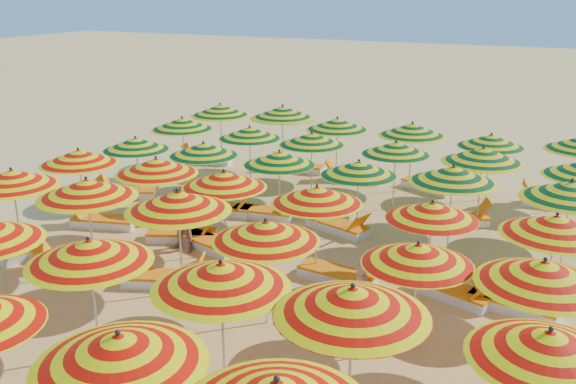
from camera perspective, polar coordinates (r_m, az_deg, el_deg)
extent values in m
plane|color=#EABA68|center=(14.78, -0.84, -6.45)|extent=(120.00, 120.00, 0.00)
cone|color=#D96C00|center=(8.06, -14.76, -13.40)|extent=(2.57, 2.57, 0.40)
sphere|color=black|center=(7.95, -14.90, -11.97)|extent=(0.07, 0.07, 0.07)
sphere|color=black|center=(6.81, -1.01, -16.26)|extent=(0.07, 0.07, 0.07)
cylinder|color=silver|center=(11.38, -16.84, -9.27)|extent=(0.04, 0.04, 2.09)
cone|color=#D96C00|center=(11.01, -17.26, -5.06)|extent=(2.33, 2.33, 0.40)
sphere|color=black|center=(10.93, -17.37, -3.95)|extent=(0.07, 0.07, 0.07)
cylinder|color=silver|center=(10.08, -5.81, -12.15)|extent=(0.04, 0.04, 2.12)
cone|color=#D96C00|center=(9.66, -5.98, -7.42)|extent=(2.72, 2.72, 0.40)
sphere|color=black|center=(9.56, -6.03, -6.16)|extent=(0.07, 0.07, 0.07)
cylinder|color=silver|center=(9.28, 5.55, -14.84)|extent=(0.04, 0.04, 2.18)
cone|color=#D96C00|center=(8.80, 5.74, -9.66)|extent=(2.84, 2.84, 0.41)
sphere|color=black|center=(8.70, 5.78, -8.27)|extent=(0.07, 0.07, 0.07)
cone|color=#D96C00|center=(8.70, 22.17, -12.48)|extent=(2.44, 2.44, 0.39)
sphere|color=black|center=(8.59, 22.35, -11.19)|extent=(0.07, 0.07, 0.07)
cylinder|color=silver|center=(16.03, -22.94, -1.96)|extent=(0.04, 0.04, 2.08)
cone|color=#D96C00|center=(15.77, -23.33, 1.13)|extent=(2.29, 2.29, 0.40)
sphere|color=black|center=(15.71, -23.43, 1.92)|extent=(0.07, 0.07, 0.07)
cylinder|color=silver|center=(14.54, -17.11, -3.16)|extent=(0.04, 0.04, 2.13)
cone|color=#D96C00|center=(14.25, -17.45, 0.31)|extent=(2.28, 2.28, 0.41)
sphere|color=black|center=(14.19, -17.54, 1.20)|extent=(0.07, 0.07, 0.07)
cylinder|color=silver|center=(13.26, -9.55, -4.62)|extent=(0.04, 0.04, 2.14)
cone|color=#D96C00|center=(12.94, -9.76, -0.81)|extent=(2.56, 2.56, 0.41)
sphere|color=black|center=(12.87, -9.81, 0.18)|extent=(0.07, 0.07, 0.07)
cylinder|color=silver|center=(11.95, -1.95, -7.36)|extent=(0.04, 0.04, 1.99)
cone|color=#D96C00|center=(11.61, -2.00, -3.50)|extent=(2.62, 2.62, 0.38)
sphere|color=black|center=(11.53, -2.01, -2.49)|extent=(0.07, 0.07, 0.07)
cylinder|color=silver|center=(11.38, 11.20, -9.28)|extent=(0.04, 0.04, 1.92)
cone|color=#D96C00|center=(11.03, 11.46, -5.44)|extent=(2.19, 2.19, 0.37)
sphere|color=black|center=(10.95, 11.53, -4.43)|extent=(0.06, 0.06, 0.06)
cylinder|color=silver|center=(10.94, 21.23, -10.98)|extent=(0.04, 0.04, 2.07)
cone|color=#D96C00|center=(10.56, 21.77, -6.70)|extent=(2.56, 2.56, 0.39)
sphere|color=black|center=(10.47, 21.92, -5.57)|extent=(0.07, 0.07, 0.07)
cylinder|color=silver|center=(17.66, -17.84, 0.25)|extent=(0.04, 0.04, 2.01)
cone|color=#D96C00|center=(17.43, -18.11, 2.98)|extent=(2.44, 2.44, 0.38)
sphere|color=black|center=(17.38, -18.18, 3.68)|extent=(0.07, 0.07, 0.07)
cylinder|color=silver|center=(16.20, -11.44, -0.74)|extent=(0.04, 0.04, 2.04)
cone|color=#D96C00|center=(15.94, -11.63, 2.27)|extent=(2.36, 2.36, 0.39)
sphere|color=black|center=(15.88, -11.68, 3.04)|extent=(0.07, 0.07, 0.07)
cylinder|color=silver|center=(15.04, -5.61, -2.02)|extent=(0.04, 0.04, 1.99)
cone|color=#D96C00|center=(14.77, -5.71, 1.12)|extent=(2.62, 2.62, 0.38)
sphere|color=black|center=(14.71, -5.73, 1.93)|extent=(0.07, 0.07, 0.07)
cylinder|color=silver|center=(13.93, 2.54, -3.62)|extent=(0.04, 0.04, 1.97)
cone|color=#D96C00|center=(13.64, 2.59, -0.28)|extent=(2.30, 2.30, 0.38)
sphere|color=black|center=(13.58, 2.60, 0.59)|extent=(0.07, 0.07, 0.07)
cylinder|color=silver|center=(13.54, 12.46, -4.91)|extent=(0.04, 0.04, 1.89)
cone|color=#D96C00|center=(13.25, 12.69, -1.64)|extent=(2.46, 2.46, 0.36)
sphere|color=black|center=(13.19, 12.76, -0.79)|extent=(0.06, 0.06, 0.06)
cylinder|color=silver|center=(13.12, 22.27, -6.33)|extent=(0.04, 0.04, 2.02)
cone|color=#D96C00|center=(12.80, 22.73, -2.74)|extent=(2.33, 2.33, 0.39)
sphere|color=black|center=(12.73, 22.84, -1.80)|extent=(0.07, 0.07, 0.07)
cylinder|color=silver|center=(19.20, -13.21, 1.84)|extent=(0.04, 0.04, 1.88)
cone|color=#72720A|center=(19.00, -13.38, 4.21)|extent=(2.42, 2.42, 0.36)
sphere|color=black|center=(18.95, -13.43, 4.81)|extent=(0.06, 0.06, 0.06)
cylinder|color=silver|center=(18.10, -7.41, 1.25)|extent=(0.04, 0.04, 1.91)
cone|color=#72720A|center=(17.89, -7.51, 3.79)|extent=(2.41, 2.41, 0.36)
sphere|color=black|center=(17.84, -7.54, 4.44)|extent=(0.06, 0.06, 0.06)
cylinder|color=silver|center=(17.05, -0.76, 0.33)|extent=(0.04, 0.04, 1.90)
cone|color=#72720A|center=(16.82, -0.77, 3.01)|extent=(2.44, 2.44, 0.36)
sphere|color=black|center=(16.77, -0.77, 3.70)|extent=(0.06, 0.06, 0.06)
cylinder|color=silver|center=(16.20, 6.20, -0.71)|extent=(0.04, 0.04, 1.91)
cone|color=#72720A|center=(15.96, 6.30, 2.11)|extent=(2.19, 2.19, 0.36)
sphere|color=black|center=(15.90, 6.33, 2.83)|extent=(0.06, 0.06, 0.06)
cylinder|color=silver|center=(15.57, 14.21, -1.64)|extent=(0.04, 0.04, 2.07)
cone|color=#72720A|center=(15.31, 14.46, 1.52)|extent=(2.45, 2.45, 0.39)
sphere|color=black|center=(15.25, 14.53, 2.34)|extent=(0.07, 0.07, 0.07)
cylinder|color=silver|center=(15.07, 23.42, -3.18)|extent=(0.04, 0.04, 2.11)
cone|color=#72720A|center=(14.79, 23.85, 0.13)|extent=(2.78, 2.78, 0.40)
sphere|color=black|center=(14.73, 23.96, 0.99)|extent=(0.07, 0.07, 0.07)
cylinder|color=silver|center=(21.07, -9.26, 3.69)|extent=(0.04, 0.04, 2.02)
cone|color=#72720A|center=(20.87, -9.38, 6.01)|extent=(2.11, 2.11, 0.38)
sphere|color=black|center=(20.83, -9.41, 6.61)|extent=(0.07, 0.07, 0.07)
cylinder|color=silver|center=(19.96, -3.38, 2.95)|extent=(0.04, 0.04, 1.92)
cone|color=#72720A|center=(19.76, -3.42, 5.28)|extent=(2.36, 2.36, 0.37)
sphere|color=black|center=(19.72, -3.43, 5.88)|extent=(0.06, 0.06, 0.06)
cylinder|color=silver|center=(19.01, 2.10, 2.26)|extent=(0.04, 0.04, 1.95)
cone|color=#72720A|center=(18.80, 2.13, 4.73)|extent=(2.46, 2.46, 0.37)
sphere|color=black|center=(18.75, 2.14, 5.37)|extent=(0.06, 0.06, 0.06)
cylinder|color=silver|center=(18.31, 9.43, 1.35)|extent=(0.04, 0.04, 1.91)
cone|color=#72720A|center=(18.10, 9.57, 3.87)|extent=(2.04, 2.04, 0.36)
sphere|color=black|center=(18.05, 9.60, 4.52)|extent=(0.06, 0.06, 0.06)
cylinder|color=silver|center=(17.40, 16.68, 0.27)|extent=(0.04, 0.04, 2.10)
cone|color=#72720A|center=(17.16, 16.95, 3.16)|extent=(2.49, 2.49, 0.40)
sphere|color=black|center=(17.10, 17.01, 3.91)|extent=(0.07, 0.07, 0.07)
cylinder|color=silver|center=(22.79, -5.96, 5.00)|extent=(0.04, 0.04, 2.10)
cone|color=#72720A|center=(22.61, -6.03, 7.25)|extent=(2.65, 2.65, 0.40)
sphere|color=black|center=(22.56, -6.05, 7.82)|extent=(0.07, 0.07, 0.07)
cylinder|color=silver|center=(21.84, -0.48, 4.66)|extent=(0.04, 0.04, 2.19)
cone|color=#72720A|center=(21.64, -0.48, 7.10)|extent=(2.75, 2.75, 0.42)
sphere|color=black|center=(21.60, -0.48, 7.73)|extent=(0.07, 0.07, 0.07)
cylinder|color=silver|center=(20.82, 4.35, 3.69)|extent=(0.04, 0.04, 2.01)
cone|color=#72720A|center=(20.62, 4.40, 6.04)|extent=(2.10, 2.10, 0.38)
sphere|color=black|center=(20.58, 4.42, 6.64)|extent=(0.07, 0.07, 0.07)
cylinder|color=silver|center=(20.09, 10.83, 2.97)|extent=(0.04, 0.04, 2.06)
cone|color=#72720A|center=(19.89, 10.98, 5.46)|extent=(2.69, 2.69, 0.39)
sphere|color=black|center=(19.84, 11.02, 6.10)|extent=(0.07, 0.07, 0.07)
cylinder|color=silver|center=(19.79, 17.37, 2.03)|extent=(0.04, 0.04, 1.93)
cone|color=#72720A|center=(19.59, 17.60, 4.38)|extent=(2.13, 2.13, 0.37)
sphere|color=black|center=(19.55, 17.65, 4.98)|extent=(0.06, 0.06, 0.06)
cube|color=white|center=(16.71, -23.96, -4.75)|extent=(1.79, 1.18, 0.20)
cube|color=orange|center=(16.67, -24.02, -4.34)|extent=(1.79, 1.18, 0.06)
cube|color=orange|center=(15.96, -23.30, -4.35)|extent=(0.56, 0.68, 0.48)
cube|color=white|center=(15.21, -18.51, -6.30)|extent=(1.80, 1.11, 0.20)
cube|color=orange|center=(15.16, -18.56, -5.85)|extent=(1.80, 1.11, 0.06)
cube|color=orange|center=(15.38, -21.02, -4.90)|extent=(0.54, 0.67, 0.48)
cube|color=white|center=(14.03, -10.96, -7.75)|extent=(1.79, 1.17, 0.20)
cube|color=orange|center=(13.98, -11.00, -7.27)|extent=(1.79, 1.17, 0.06)
cube|color=orange|center=(13.73, -8.20, -6.58)|extent=(0.55, 0.67, 0.48)
cube|color=orange|center=(11.25, 23.58, -15.20)|extent=(1.79, 1.17, 0.06)
cube|color=white|center=(17.67, -15.98, -2.66)|extent=(1.79, 1.02, 0.20)
cube|color=orange|center=(17.63, -16.01, -2.26)|extent=(1.79, 1.02, 0.06)
cube|color=orange|center=(17.87, -18.10, -1.44)|extent=(0.51, 0.66, 0.48)
cube|color=white|center=(16.30, -9.41, -3.94)|extent=(1.79, 1.21, 0.20)
cube|color=orange|center=(16.25, -9.43, -3.51)|extent=(1.79, 1.21, 0.06)
cube|color=orange|center=(16.05, -7.02, -2.84)|extent=(0.57, 0.68, 0.48)
cube|color=white|center=(15.71, -7.06, -4.67)|extent=(1.79, 1.01, 0.20)
cube|color=orange|center=(15.66, -7.07, -4.24)|extent=(1.79, 1.01, 0.06)
cube|color=orange|center=(15.10, -5.32, -4.14)|extent=(0.51, 0.66, 0.48)
cube|color=white|center=(14.00, 4.39, -7.51)|extent=(1.75, 0.77, 0.20)
cube|color=orange|center=(13.95, 4.41, -7.02)|extent=(1.75, 0.77, 0.06)
cube|color=orange|center=(13.58, 7.06, -6.81)|extent=(0.43, 0.62, 0.48)
cube|color=white|center=(13.67, 14.35, -8.71)|extent=(1.80, 1.10, 0.20)
cube|color=orange|center=(13.61, 14.39, -8.22)|extent=(1.80, 1.10, 0.06)
cube|color=orange|center=(13.23, 17.09, -8.21)|extent=(0.53, 0.67, 0.48)
cube|color=white|center=(13.50, 19.46, -9.57)|extent=(1.78, 0.89, 0.20)
cube|color=orange|center=(13.44, 19.52, -9.08)|extent=(1.78, 0.89, 0.06)
cube|color=orange|center=(13.53, 16.78, -7.58)|extent=(0.47, 0.64, 0.48)
cube|color=white|center=(19.91, -13.96, -0.18)|extent=(1.79, 1.20, 0.20)
cube|color=orange|center=(19.87, -13.99, 0.18)|extent=(1.79, 1.20, 0.06)
cube|color=orange|center=(20.02, -15.96, 0.80)|extent=(0.56, 0.68, 0.48)
cube|color=white|center=(18.04, -5.93, -1.61)|extent=(1.77, 0.85, 0.20)
cube|color=orange|center=(18.00, -5.94, -1.22)|extent=(1.77, 0.85, 0.06)
cube|color=orange|center=(17.68, -3.86, -0.76)|extent=(0.45, 0.63, 0.48)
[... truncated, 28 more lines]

